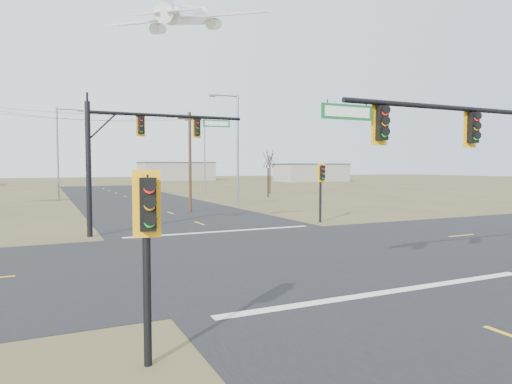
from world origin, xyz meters
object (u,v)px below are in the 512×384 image
streetlight_b (203,152)px  bare_tree_d (270,156)px  pedestal_signal_sw (148,222)px  pedestal_signal_ne (322,179)px  utility_pole_near (190,160)px  bare_tree_c (268,160)px  mast_arm_far (138,141)px  mast_arm_near (475,144)px  streetlight_c (60,149)px  streetlight_a (235,144)px

streetlight_b → bare_tree_d: (9.05, -3.85, -0.62)m
pedestal_signal_sw → bare_tree_d: (28.68, 51.16, 2.58)m
pedestal_signal_ne → utility_pole_near: size_ratio=0.49×
bare_tree_d → utility_pole_near: bearing=-131.1°
bare_tree_c → mast_arm_far: bearing=-130.2°
mast_arm_near → streetlight_b: size_ratio=0.94×
utility_pole_near → streetlight_b: 27.19m
streetlight_c → bare_tree_d: size_ratio=1.58×
mast_arm_near → streetlight_c: bearing=109.5°
mast_arm_near → bare_tree_c: (13.06, 41.98, 0.02)m
pedestal_signal_ne → bare_tree_d: (12.34, 32.52, 2.40)m
pedestal_signal_sw → streetlight_a: 36.88m
mast_arm_near → bare_tree_d: bare_tree_d is taller
streetlight_c → pedestal_signal_ne: bearing=-70.4°
pedestal_signal_ne → bare_tree_d: 34.86m
pedestal_signal_ne → pedestal_signal_sw: (-16.34, -18.64, -0.19)m
streetlight_a → streetlight_c: bearing=121.1°
mast_arm_near → pedestal_signal_sw: mast_arm_near is taller
mast_arm_near → pedestal_signal_ne: 17.20m
mast_arm_near → bare_tree_d: bearing=76.5°
mast_arm_far → streetlight_b: 39.79m
mast_arm_near → streetlight_c: (-11.69, 46.95, 1.30)m
streetlight_a → bare_tree_c: (9.14, 10.92, -1.44)m
mast_arm_far → bare_tree_c: size_ratio=1.55×
pedestal_signal_sw → streetlight_c: (0.09, 49.08, 3.16)m
utility_pole_near → pedestal_signal_sw: bearing=-108.5°
streetlight_c → utility_pole_near: bearing=-71.7°
pedestal_signal_ne → streetlight_b: size_ratio=0.39×
mast_arm_near → streetlight_b: bearing=87.1°
utility_pole_near → bare_tree_d: utility_pole_near is taller
utility_pole_near → bare_tree_c: bearing=44.1°
mast_arm_far → pedestal_signal_sw: size_ratio=2.38×
pedestal_signal_ne → streetlight_a: (-0.64, 14.56, 3.13)m
streetlight_b → bare_tree_c: (5.21, -10.89, -1.32)m
utility_pole_near → streetlight_a: bearing=31.4°
pedestal_signal_sw → bare_tree_c: bare_tree_c is taller
pedestal_signal_sw → utility_pole_near: (9.92, 29.66, 1.62)m
pedestal_signal_sw → bare_tree_c: 50.66m
pedestal_signal_sw → bare_tree_d: bare_tree_d is taller
bare_tree_c → pedestal_signal_sw: bearing=-119.4°
streetlight_c → streetlight_a: bearing=-54.0°
utility_pole_near → mast_arm_far: bearing=-120.8°
mast_arm_far → mast_arm_near: bearing=-75.5°
utility_pole_near → streetlight_c: streetlight_c is taller
streetlight_b → mast_arm_far: bearing=-110.4°
pedestal_signal_ne → streetlight_a: streetlight_a is taller
streetlight_b → bare_tree_c: size_ratio=1.78×
mast_arm_near → streetlight_b: streetlight_b is taller
utility_pole_near → streetlight_b: streetlight_b is taller
utility_pole_near → streetlight_a: (5.79, 3.54, 1.70)m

